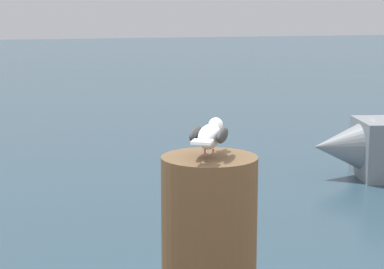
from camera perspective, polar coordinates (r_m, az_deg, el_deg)
mooring_post at (r=2.97m, az=1.42°, el=-9.60°), size 0.41×0.41×0.82m
seagull at (r=2.85m, az=1.50°, el=-0.06°), size 0.24×0.36×0.14m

